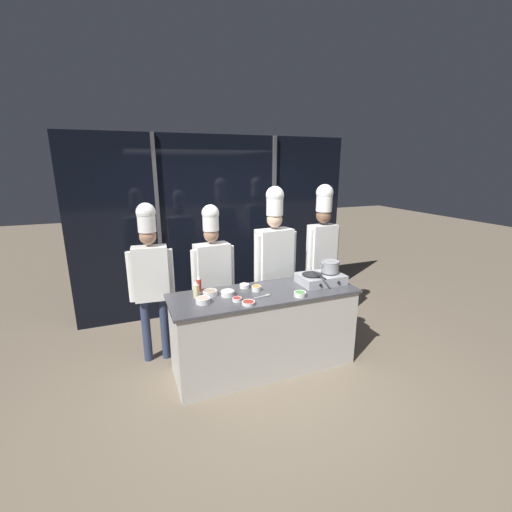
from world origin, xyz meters
name	(u,v)px	position (x,y,z in m)	size (l,w,h in m)	color
ground_plane	(264,365)	(0.00, 0.00, 0.00)	(24.00, 24.00, 0.00)	#7F705B
window_wall_back	(219,226)	(0.00, 1.80, 1.35)	(4.25, 0.09, 2.70)	black
demo_counter	(264,330)	(0.00, 0.00, 0.46)	(2.09, 0.71, 0.92)	beige
portable_stove	(321,278)	(0.74, 0.03, 0.98)	(0.52, 0.38, 0.12)	#B2B5BA
frying_pan	(312,273)	(0.62, 0.02, 1.06)	(0.24, 0.41, 0.05)	#232326
stock_pot	(330,266)	(0.86, 0.03, 1.11)	(0.24, 0.21, 0.14)	#93969B
squeeze_bottle_oil	(196,290)	(-0.73, 0.12, 1.01)	(0.06, 0.06, 0.18)	beige
squeeze_bottle_chili	(199,284)	(-0.66, 0.29, 1.01)	(0.05, 0.05, 0.18)	red
prep_bowl_mushrooms	(210,293)	(-0.58, 0.12, 0.95)	(0.15, 0.15, 0.06)	white
prep_bowl_bell_pepper	(237,299)	(-0.36, -0.13, 0.94)	(0.10, 0.10, 0.04)	white
prep_bowl_shrimp	(203,300)	(-0.70, -0.05, 0.95)	(0.15, 0.15, 0.06)	white
prep_bowl_garlic	(244,286)	(-0.16, 0.21, 0.95)	(0.11, 0.11, 0.04)	white
prep_bowl_onion	(228,293)	(-0.41, 0.04, 0.95)	(0.15, 0.15, 0.06)	white
prep_bowl_scallions	(300,294)	(0.31, -0.25, 0.95)	(0.13, 0.13, 0.05)	white
prep_bowl_carrots	(256,288)	(-0.07, 0.07, 0.95)	(0.11, 0.11, 0.06)	white
prep_bowl_chili_flakes	(248,303)	(-0.28, -0.26, 0.94)	(0.14, 0.14, 0.03)	white
serving_spoon_slotted	(265,296)	(-0.04, -0.12, 0.93)	(0.20, 0.07, 0.02)	#B2B5BA
chef_head	(151,271)	(-1.14, 0.62, 1.12)	(0.51, 0.23, 1.89)	#2D3856
chef_sous	(212,268)	(-0.42, 0.63, 1.06)	(0.54, 0.25, 1.83)	#232326
chef_line	(274,255)	(0.38, 0.57, 1.17)	(0.60, 0.28, 2.03)	#2D3856
chef_pastry	(322,245)	(1.09, 0.58, 1.23)	(0.50, 0.22, 2.04)	#232326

